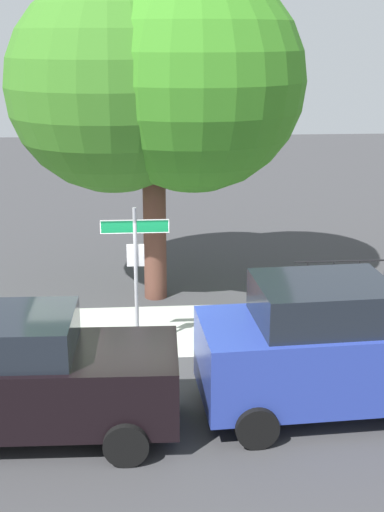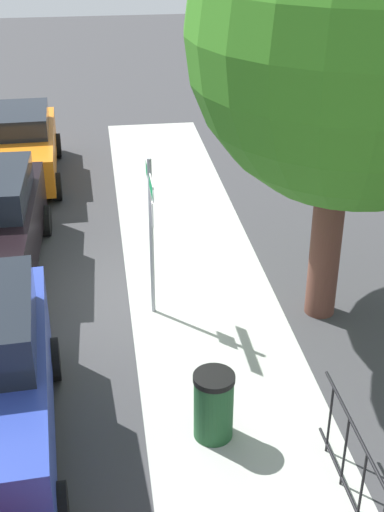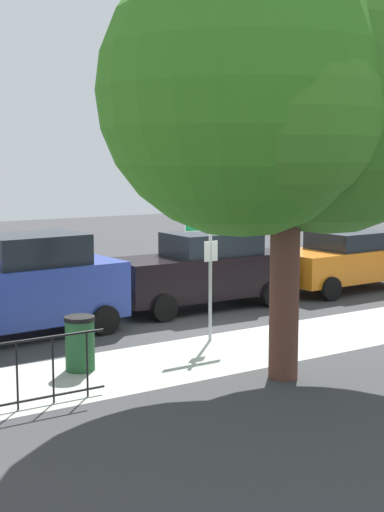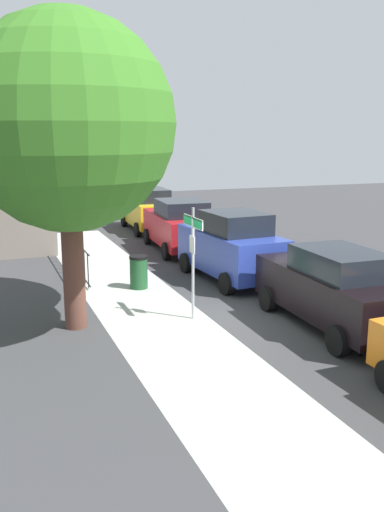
{
  "view_description": "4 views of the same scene",
  "coord_description": "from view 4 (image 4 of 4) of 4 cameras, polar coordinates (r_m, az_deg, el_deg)",
  "views": [
    {
      "loc": [
        0.64,
        -11.88,
        5.72
      ],
      "look_at": [
        1.61,
        1.29,
        1.56
      ],
      "focal_mm": 49.47,
      "sensor_mm": 36.0,
      "label": 1
    },
    {
      "loc": [
        10.66,
        -0.38,
        6.51
      ],
      "look_at": [
        1.27,
        0.96,
        1.43
      ],
      "focal_mm": 49.09,
      "sensor_mm": 36.0,
      "label": 2
    },
    {
      "loc": [
        8.91,
        12.57,
        3.76
      ],
      "look_at": [
        1.15,
        0.69,
        1.85
      ],
      "focal_mm": 51.23,
      "sensor_mm": 36.0,
      "label": 3
    },
    {
      "loc": [
        -11.78,
        5.15,
        4.5
      ],
      "look_at": [
        1.36,
        0.1,
        1.39
      ],
      "focal_mm": 39.1,
      "sensor_mm": 36.0,
      "label": 4
    }
  ],
  "objects": [
    {
      "name": "trash_bin",
      "position": [
        16.51,
        -5.47,
        -1.63
      ],
      "size": [
        0.55,
        0.55,
        0.98
      ],
      "color": "#1E4C28",
      "rests_on": "ground_plane"
    },
    {
      "name": "car_red",
      "position": [
        21.67,
        -1.24,
        3.17
      ],
      "size": [
        4.63,
        2.35,
        1.99
      ],
      "rotation": [
        0.0,
        0.0,
        -0.07
      ],
      "color": "#B11A1F",
      "rests_on": "ground_plane"
    },
    {
      "name": "car_yellow",
      "position": [
        26.24,
        -4.47,
        4.76
      ],
      "size": [
        4.44,
        2.12,
        1.99
      ],
      "rotation": [
        0.0,
        0.0,
        -0.05
      ],
      "color": "gold",
      "rests_on": "ground_plane"
    },
    {
      "name": "ground_plane",
      "position": [
        13.62,
        2.46,
        -6.84
      ],
      "size": [
        60.0,
        60.0,
        0.0
      ],
      "primitive_type": "plane",
      "color": "#38383A"
    },
    {
      "name": "iron_fence",
      "position": [
        18.6,
        -11.73,
        -0.01
      ],
      "size": [
        4.58,
        0.04,
        1.07
      ],
      "color": "black",
      "rests_on": "ground_plane"
    },
    {
      "name": "utility_shed",
      "position": [
        22.5,
        -17.43,
        4.07
      ],
      "size": [
        3.19,
        2.92,
        2.82
      ],
      "color": "slate",
      "rests_on": "ground_plane"
    },
    {
      "name": "car_black",
      "position": [
        13.45,
        14.25,
        -3.19
      ],
      "size": [
        4.68,
        2.03,
        1.91
      ],
      "rotation": [
        0.0,
        0.0,
        -0.03
      ],
      "color": "black",
      "rests_on": "ground_plane"
    },
    {
      "name": "street_sign",
      "position": [
        13.43,
        0.1,
        1.23
      ],
      "size": [
        1.24,
        0.07,
        2.77
      ],
      "color": "#9EA0A5",
      "rests_on": "ground_plane"
    },
    {
      "name": "shade_tree",
      "position": [
        12.98,
        -13.26,
        13.09
      ],
      "size": [
        6.26,
        4.8,
        7.15
      ],
      "color": "brown",
      "rests_on": "ground_plane"
    },
    {
      "name": "sidewalk_strip",
      "position": [
        15.0,
        -5.19,
        -5.04
      ],
      "size": [
        24.0,
        2.6,
        0.0
      ],
      "primitive_type": "cube",
      "color": "#A8ABA2",
      "rests_on": "ground_plane"
    },
    {
      "name": "car_blue",
      "position": [
        17.29,
        4.07,
        0.98
      ],
      "size": [
        4.3,
        2.22,
        2.17
      ],
      "rotation": [
        0.0,
        0.0,
        0.06
      ],
      "color": "#283B99",
      "rests_on": "ground_plane"
    }
  ]
}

